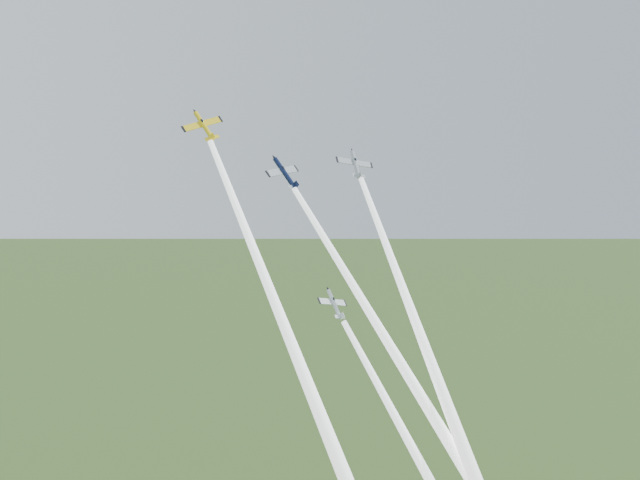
{
  "coord_description": "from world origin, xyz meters",
  "views": [
    {
      "loc": [
        -73.44,
        -109.23,
        105.66
      ],
      "look_at": [
        0.0,
        -6.0,
        92.0
      ],
      "focal_mm": 45.0,
      "sensor_mm": 36.0,
      "label": 1
    }
  ],
  "objects_px": {
    "plane_yellow": "(204,126)",
    "plane_silver_right": "(355,164)",
    "plane_silver_low": "(334,304)",
    "plane_navy": "(285,173)"
  },
  "relations": [
    {
      "from": "plane_yellow",
      "to": "plane_silver_right",
      "type": "xyz_separation_m",
      "value": [
        27.18,
        -4.36,
        -6.25
      ]
    },
    {
      "from": "plane_silver_low",
      "to": "plane_silver_right",
      "type": "bearing_deg",
      "value": 29.14
    },
    {
      "from": "plane_silver_low",
      "to": "plane_navy",
      "type": "bearing_deg",
      "value": 85.76
    },
    {
      "from": "plane_yellow",
      "to": "plane_silver_right",
      "type": "bearing_deg",
      "value": -10.4
    },
    {
      "from": "plane_silver_right",
      "to": "plane_silver_low",
      "type": "height_order",
      "value": "plane_silver_right"
    },
    {
      "from": "plane_silver_right",
      "to": "plane_silver_low",
      "type": "relative_size",
      "value": 1.11
    },
    {
      "from": "plane_navy",
      "to": "plane_yellow",
      "type": "bearing_deg",
      "value": 144.49
    },
    {
      "from": "plane_yellow",
      "to": "plane_navy",
      "type": "bearing_deg",
      "value": -18.77
    },
    {
      "from": "plane_yellow",
      "to": "plane_silver_low",
      "type": "distance_m",
      "value": 35.05
    },
    {
      "from": "plane_yellow",
      "to": "plane_silver_low",
      "type": "height_order",
      "value": "plane_yellow"
    }
  ]
}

